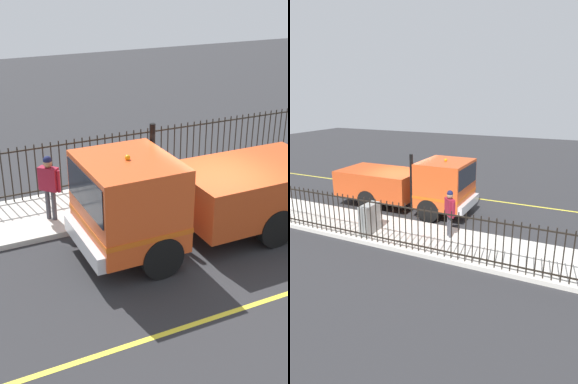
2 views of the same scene
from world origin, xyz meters
The scene contains 8 objects.
ground_plane centered at (0.00, 0.00, 0.00)m, with size 56.13×56.13×0.00m, color #2B2B2D.
sidewalk_slab centered at (2.74, 0.00, 0.07)m, with size 2.44×25.51×0.14m, color beige.
lane_marking centered at (-2.69, 0.00, 0.00)m, with size 0.12×22.96×0.01m, color yellow.
work_truck centered at (0.04, 0.73, 1.28)m, with size 2.37×6.32×2.74m.
worker_standing centered at (2.34, 3.34, 1.20)m, with size 0.50×0.49×1.72m.
iron_fence centered at (3.82, 0.00, 0.93)m, with size 0.04×21.72×1.56m.
utility_cabinet centered at (3.21, 0.53, 0.68)m, with size 0.88×0.37×1.07m, color gray.
traffic_cone centered at (-1.89, -1.95, 0.30)m, with size 0.42×0.42×0.60m, color orange.
Camera 2 is at (12.18, 7.29, 5.03)m, focal length 30.04 mm.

